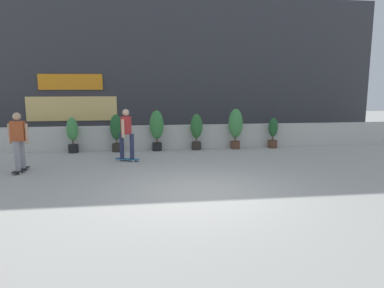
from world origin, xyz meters
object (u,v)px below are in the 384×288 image
object	(u,v)px
skater_mid_plaza	(19,139)
potted_plant_4	(236,125)
potted_plant_0	(72,133)
potted_plant_1	(116,131)
potted_plant_2	(157,127)
skater_foreground	(126,132)
potted_plant_3	(196,129)
potted_plant_5	(273,132)

from	to	relation	value
skater_mid_plaza	potted_plant_4	bearing A→B (deg)	22.05
potted_plant_0	skater_mid_plaza	bearing A→B (deg)	-107.77
potted_plant_1	potted_plant_2	distance (m)	1.50
potted_plant_2	skater_foreground	world-z (taller)	skater_foreground
potted_plant_3	skater_mid_plaza	distance (m)	6.18
skater_foreground	potted_plant_4	bearing A→B (deg)	23.29
potted_plant_0	potted_plant_3	distance (m)	4.58
potted_plant_1	potted_plant_5	bearing A→B (deg)	0.00
skater_mid_plaza	skater_foreground	distance (m)	3.13
potted_plant_2	skater_foreground	xyz separation A→B (m)	(-1.04, -1.76, 0.05)
potted_plant_2	potted_plant_5	size ratio (longest dim) A/B	1.28
potted_plant_0	potted_plant_3	xyz separation A→B (m)	(4.58, 0.00, 0.06)
potted_plant_5	potted_plant_0	bearing A→B (deg)	180.00
potted_plant_4	skater_foreground	xyz separation A→B (m)	(-4.08, -1.76, 0.03)
skater_mid_plaza	potted_plant_5	bearing A→B (deg)	18.41
potted_plant_3	potted_plant_4	bearing A→B (deg)	-0.00
potted_plant_4	skater_mid_plaza	distance (m)	7.57
potted_plant_0	potted_plant_5	distance (m)	7.63
potted_plant_0	skater_foreground	xyz separation A→B (m)	(2.03, -1.76, 0.22)
potted_plant_0	potted_plant_5	size ratio (longest dim) A/B	1.09
skater_mid_plaza	potted_plant_1	bearing A→B (deg)	48.83
potted_plant_2	potted_plant_0	bearing A→B (deg)	180.00
potted_plant_2	potted_plant_5	distance (m)	4.57
potted_plant_4	potted_plant_2	bearing A→B (deg)	180.00
potted_plant_4	potted_plant_5	size ratio (longest dim) A/B	1.30
potted_plant_2	skater_mid_plaza	world-z (taller)	skater_mid_plaza
potted_plant_5	potted_plant_1	bearing A→B (deg)	180.00
potted_plant_3	skater_mid_plaza	size ratio (longest dim) A/B	0.81
potted_plant_2	potted_plant_4	size ratio (longest dim) A/B	0.98
potted_plant_4	potted_plant_3	bearing A→B (deg)	180.00
potted_plant_5	skater_mid_plaza	xyz separation A→B (m)	(-8.54, -2.84, 0.31)
potted_plant_4	skater_mid_plaza	world-z (taller)	skater_mid_plaza
skater_mid_plaza	potted_plant_3	bearing A→B (deg)	27.39
potted_plant_2	potted_plant_4	xyz separation A→B (m)	(3.04, -0.00, 0.02)
potted_plant_2	potted_plant_3	size ratio (longest dim) A/B	1.10
potted_plant_1	potted_plant_2	xyz separation A→B (m)	(1.49, 0.00, 0.10)
potted_plant_5	potted_plant_3	bearing A→B (deg)	180.00
potted_plant_3	potted_plant_4	xyz separation A→B (m)	(1.53, -0.00, 0.13)
potted_plant_3	skater_foreground	bearing A→B (deg)	-145.44
potted_plant_0	potted_plant_2	world-z (taller)	potted_plant_2
potted_plant_3	potted_plant_4	size ratio (longest dim) A/B	0.89
potted_plant_1	potted_plant_4	distance (m)	4.53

